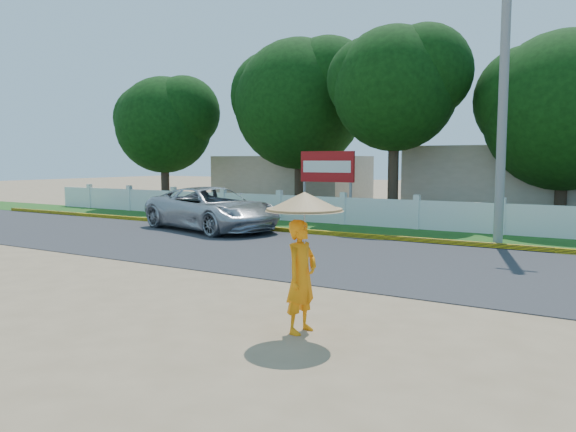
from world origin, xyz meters
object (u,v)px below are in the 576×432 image
at_px(utility_pole, 503,94).
at_px(vehicle, 212,209).
at_px(billboard, 327,170).
at_px(monk_with_parasol, 303,241).

distance_m(utility_pole, vehicle, 10.57).
distance_m(vehicle, billboard, 5.71).
distance_m(vehicle, monk_with_parasol, 12.68).
distance_m(monk_with_parasol, billboard, 15.69).
bearing_deg(monk_with_parasol, utility_pole, 86.09).
relative_size(monk_with_parasol, billboard, 0.72).
relative_size(vehicle, monk_with_parasol, 2.71).
xyz_separation_m(vehicle, monk_with_parasol, (8.96, -8.96, 0.58)).
bearing_deg(vehicle, billboard, -7.09).
xyz_separation_m(utility_pole, monk_with_parasol, (-0.74, -10.83, -3.17)).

